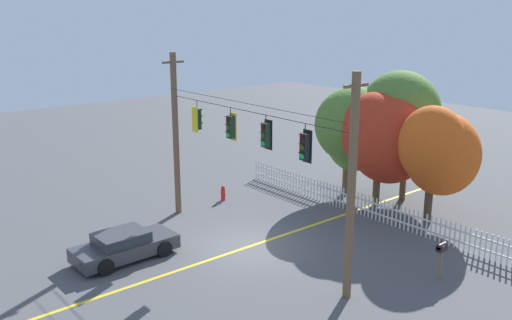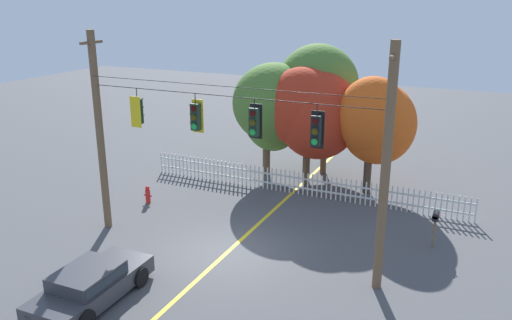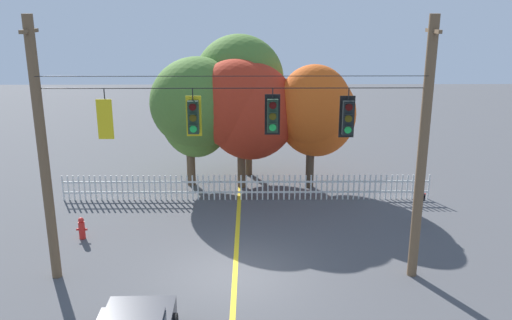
{
  "view_description": "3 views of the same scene",
  "coord_description": "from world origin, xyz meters",
  "px_view_note": "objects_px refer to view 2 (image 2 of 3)",
  "views": [
    {
      "loc": [
        16.71,
        -13.42,
        9.49
      ],
      "look_at": [
        0.7,
        -0.15,
        3.93
      ],
      "focal_mm": 39.05,
      "sensor_mm": 36.0,
      "label": 1
    },
    {
      "loc": [
        8.0,
        -14.74,
        8.82
      ],
      "look_at": [
        1.3,
        -0.29,
        3.78
      ],
      "focal_mm": 36.19,
      "sensor_mm": 36.0,
      "label": 2
    },
    {
      "loc": [
        0.49,
        -14.69,
        7.98
      ],
      "look_at": [
        0.64,
        -0.14,
        3.71
      ],
      "focal_mm": 37.64,
      "sensor_mm": 36.0,
      "label": 3
    }
  ],
  "objects_px": {
    "traffic_signal_northbound_secondary": "(254,122)",
    "autumn_oak_far_east": "(320,98)",
    "autumn_maple_far_west": "(376,121)",
    "parked_car": "(91,284)",
    "traffic_signal_eastbound_side": "(138,111)",
    "roadside_mailbox": "(436,218)",
    "fire_hydrant": "(148,195)",
    "autumn_maple_mid": "(312,112)",
    "autumn_maple_near_fence": "(274,107)",
    "traffic_signal_northbound_primary": "(316,130)",
    "traffic_signal_southbound_primary": "(196,117)"
  },
  "relations": [
    {
      "from": "autumn_oak_far_east",
      "to": "autumn_maple_far_west",
      "type": "xyz_separation_m",
      "value": [
        3.22,
        -1.72,
        -0.51
      ]
    },
    {
      "from": "fire_hydrant",
      "to": "roadside_mailbox",
      "type": "height_order",
      "value": "roadside_mailbox"
    },
    {
      "from": "autumn_maple_mid",
      "to": "roadside_mailbox",
      "type": "height_order",
      "value": "autumn_maple_mid"
    },
    {
      "from": "traffic_signal_southbound_primary",
      "to": "roadside_mailbox",
      "type": "relative_size",
      "value": 0.98
    },
    {
      "from": "traffic_signal_northbound_primary",
      "to": "fire_hydrant",
      "type": "bearing_deg",
      "value": 162.53
    },
    {
      "from": "traffic_signal_eastbound_side",
      "to": "fire_hydrant",
      "type": "bearing_deg",
      "value": 124.92
    },
    {
      "from": "traffic_signal_southbound_primary",
      "to": "traffic_signal_northbound_primary",
      "type": "relative_size",
      "value": 0.97
    },
    {
      "from": "traffic_signal_eastbound_side",
      "to": "fire_hydrant",
      "type": "distance_m",
      "value": 5.61
    },
    {
      "from": "fire_hydrant",
      "to": "traffic_signal_northbound_primary",
      "type": "bearing_deg",
      "value": -17.47
    },
    {
      "from": "traffic_signal_southbound_primary",
      "to": "traffic_signal_northbound_primary",
      "type": "bearing_deg",
      "value": 0.0
    },
    {
      "from": "traffic_signal_northbound_primary",
      "to": "fire_hydrant",
      "type": "relative_size",
      "value": 1.8
    },
    {
      "from": "traffic_signal_southbound_primary",
      "to": "autumn_maple_far_west",
      "type": "relative_size",
      "value": 0.25
    },
    {
      "from": "traffic_signal_southbound_primary",
      "to": "parked_car",
      "type": "distance_m",
      "value": 6.33
    },
    {
      "from": "traffic_signal_northbound_primary",
      "to": "parked_car",
      "type": "bearing_deg",
      "value": -140.58
    },
    {
      "from": "autumn_maple_near_fence",
      "to": "traffic_signal_northbound_secondary",
      "type": "bearing_deg",
      "value": -70.97
    },
    {
      "from": "autumn_oak_far_east",
      "to": "autumn_maple_mid",
      "type": "bearing_deg",
      "value": -85.19
    },
    {
      "from": "traffic_signal_eastbound_side",
      "to": "autumn_maple_near_fence",
      "type": "height_order",
      "value": "autumn_maple_near_fence"
    },
    {
      "from": "traffic_signal_northbound_secondary",
      "to": "parked_car",
      "type": "relative_size",
      "value": 0.33
    },
    {
      "from": "autumn_maple_near_fence",
      "to": "fire_hydrant",
      "type": "xyz_separation_m",
      "value": [
        -3.58,
        -5.91,
        -3.2
      ]
    },
    {
      "from": "traffic_signal_northbound_primary",
      "to": "autumn_maple_far_west",
      "type": "relative_size",
      "value": 0.26
    },
    {
      "from": "traffic_signal_southbound_primary",
      "to": "traffic_signal_eastbound_side",
      "type": "bearing_deg",
      "value": -179.57
    },
    {
      "from": "autumn_maple_mid",
      "to": "roadside_mailbox",
      "type": "distance_m",
      "value": 8.33
    },
    {
      "from": "traffic_signal_southbound_primary",
      "to": "traffic_signal_northbound_primary",
      "type": "xyz_separation_m",
      "value": [
        4.31,
        0.0,
        -0.03
      ]
    },
    {
      "from": "traffic_signal_southbound_primary",
      "to": "autumn_maple_far_west",
      "type": "bearing_deg",
      "value": 61.81
    },
    {
      "from": "autumn_maple_far_west",
      "to": "parked_car",
      "type": "xyz_separation_m",
      "value": [
        -5.56,
        -12.73,
        -2.86
      ]
    },
    {
      "from": "traffic_signal_northbound_primary",
      "to": "autumn_maple_far_west",
      "type": "distance_m",
      "value": 8.37
    },
    {
      "from": "traffic_signal_northbound_secondary",
      "to": "autumn_oak_far_east",
      "type": "relative_size",
      "value": 0.2
    },
    {
      "from": "autumn_maple_near_fence",
      "to": "parked_car",
      "type": "distance_m",
      "value": 13.45
    },
    {
      "from": "traffic_signal_northbound_secondary",
      "to": "autumn_oak_far_east",
      "type": "height_order",
      "value": "autumn_oak_far_east"
    },
    {
      "from": "traffic_signal_northbound_primary",
      "to": "fire_hydrant",
      "type": "distance_m",
      "value": 10.13
    },
    {
      "from": "traffic_signal_eastbound_side",
      "to": "roadside_mailbox",
      "type": "distance_m",
      "value": 11.47
    },
    {
      "from": "traffic_signal_northbound_primary",
      "to": "fire_hydrant",
      "type": "xyz_separation_m",
      "value": [
        -8.65,
        2.72,
        -4.51
      ]
    },
    {
      "from": "traffic_signal_northbound_secondary",
      "to": "roadside_mailbox",
      "type": "xyz_separation_m",
      "value": [
        5.58,
        3.62,
        -3.82
      ]
    },
    {
      "from": "traffic_signal_southbound_primary",
      "to": "parked_car",
      "type": "xyz_separation_m",
      "value": [
        -1.14,
        -4.48,
        -4.32
      ]
    },
    {
      "from": "autumn_maple_near_fence",
      "to": "fire_hydrant",
      "type": "relative_size",
      "value": 7.3
    },
    {
      "from": "parked_car",
      "to": "traffic_signal_northbound_secondary",
      "type": "bearing_deg",
      "value": 53.22
    },
    {
      "from": "traffic_signal_northbound_secondary",
      "to": "roadside_mailbox",
      "type": "distance_m",
      "value": 7.67
    },
    {
      "from": "autumn_oak_far_east",
      "to": "traffic_signal_eastbound_side",
      "type": "bearing_deg",
      "value": -110.0
    },
    {
      "from": "autumn_maple_mid",
      "to": "autumn_maple_near_fence",
      "type": "bearing_deg",
      "value": 171.78
    },
    {
      "from": "traffic_signal_northbound_secondary",
      "to": "autumn_maple_near_fence",
      "type": "xyz_separation_m",
      "value": [
        -2.98,
        8.63,
        -1.38
      ]
    },
    {
      "from": "traffic_signal_northbound_primary",
      "to": "autumn_maple_mid",
      "type": "distance_m",
      "value": 8.94
    },
    {
      "from": "traffic_signal_southbound_primary",
      "to": "traffic_signal_northbound_secondary",
      "type": "relative_size",
      "value": 1.03
    },
    {
      "from": "traffic_signal_northbound_secondary",
      "to": "roadside_mailbox",
      "type": "height_order",
      "value": "traffic_signal_northbound_secondary"
    },
    {
      "from": "autumn_oak_far_east",
      "to": "fire_hydrant",
      "type": "xyz_separation_m",
      "value": [
        -5.55,
        -7.25,
        -3.58
      ]
    },
    {
      "from": "traffic_signal_eastbound_side",
      "to": "traffic_signal_southbound_primary",
      "type": "relative_size",
      "value": 1.01
    },
    {
      "from": "traffic_signal_southbound_primary",
      "to": "autumn_oak_far_east",
      "type": "bearing_deg",
      "value": 83.1
    },
    {
      "from": "autumn_maple_mid",
      "to": "parked_car",
      "type": "relative_size",
      "value": 1.4
    },
    {
      "from": "traffic_signal_northbound_secondary",
      "to": "fire_hydrant",
      "type": "height_order",
      "value": "traffic_signal_northbound_secondary"
    },
    {
      "from": "traffic_signal_northbound_secondary",
      "to": "autumn_oak_far_east",
      "type": "bearing_deg",
      "value": 95.74
    },
    {
      "from": "traffic_signal_northbound_primary",
      "to": "autumn_oak_far_east",
      "type": "bearing_deg",
      "value": 107.3
    }
  ]
}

